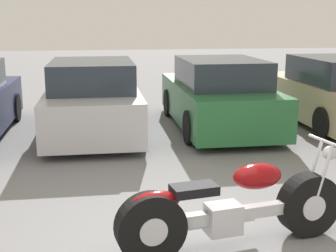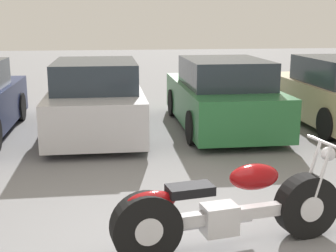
{
  "view_description": "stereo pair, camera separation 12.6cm",
  "coord_description": "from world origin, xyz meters",
  "px_view_note": "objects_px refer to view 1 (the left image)",
  "views": [
    {
      "loc": [
        -0.73,
        -4.13,
        2.26
      ],
      "look_at": [
        0.17,
        1.87,
        0.85
      ],
      "focal_mm": 50.0,
      "sensor_mm": 36.0,
      "label": 1
    },
    {
      "loc": [
        -0.61,
        -4.15,
        2.26
      ],
      "look_at": [
        0.17,
        1.87,
        0.85
      ],
      "focal_mm": 50.0,
      "sensor_mm": 36.0,
      "label": 2
    }
  ],
  "objects_px": {
    "parked_car_silver": "(93,100)",
    "parked_car_champagne": "(334,93)",
    "parked_car_green": "(218,96)",
    "motorcycle": "(231,209)"
  },
  "relations": [
    {
      "from": "parked_car_champagne",
      "to": "motorcycle",
      "type": "bearing_deg",
      "value": -126.24
    },
    {
      "from": "parked_car_silver",
      "to": "parked_car_champagne",
      "type": "distance_m",
      "value": 5.13
    },
    {
      "from": "motorcycle",
      "to": "parked_car_green",
      "type": "relative_size",
      "value": 0.58
    },
    {
      "from": "motorcycle",
      "to": "parked_car_green",
      "type": "xyz_separation_m",
      "value": [
        1.19,
        5.16,
        0.26
      ]
    },
    {
      "from": "motorcycle",
      "to": "parked_car_silver",
      "type": "bearing_deg",
      "value": 105.13
    },
    {
      "from": "parked_car_champagne",
      "to": "parked_car_green",
      "type": "bearing_deg",
      "value": 179.23
    },
    {
      "from": "motorcycle",
      "to": "parked_car_champagne",
      "type": "distance_m",
      "value": 6.35
    },
    {
      "from": "parked_car_silver",
      "to": "parked_car_champagne",
      "type": "bearing_deg",
      "value": 0.34
    },
    {
      "from": "parked_car_silver",
      "to": "parked_car_champagne",
      "type": "relative_size",
      "value": 1.0
    },
    {
      "from": "parked_car_green",
      "to": "parked_car_champagne",
      "type": "xyz_separation_m",
      "value": [
        2.56,
        -0.03,
        0.0
      ]
    }
  ]
}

